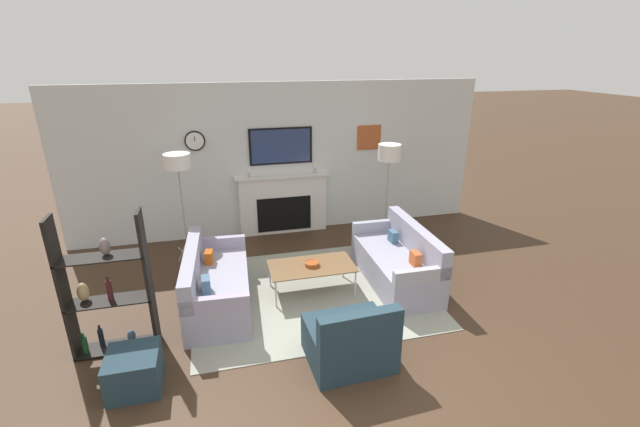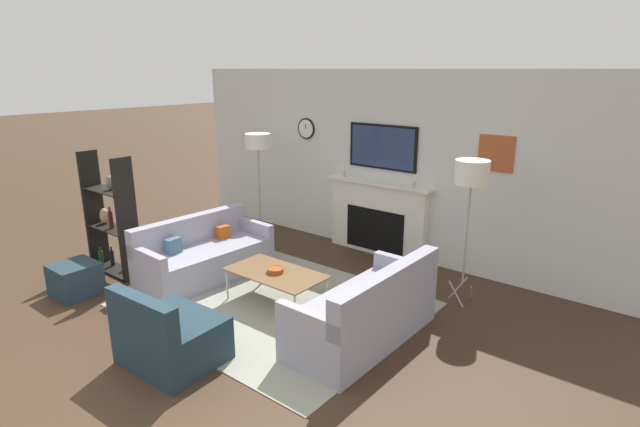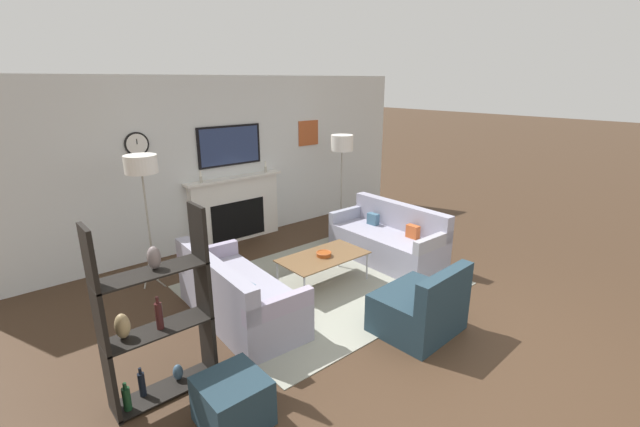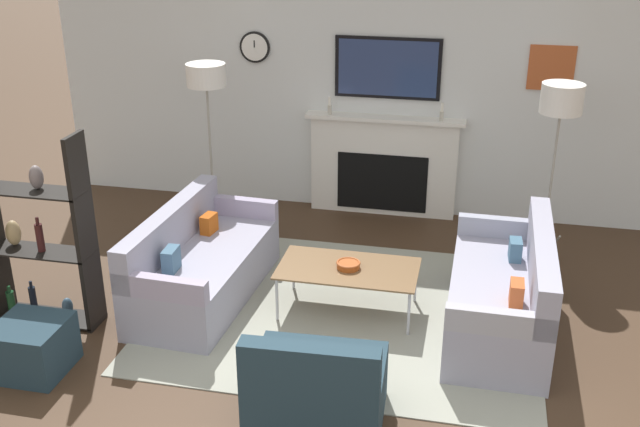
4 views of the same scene
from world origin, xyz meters
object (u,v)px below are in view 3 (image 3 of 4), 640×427
object	(u,v)px
coffee_table	(323,258)
shelf_unit	(155,317)
couch_right	(388,241)
armchair	(420,309)
floor_lamp_right	(342,144)
ottoman	(233,401)
floor_lamp_left	(141,167)
couch_left	(237,296)
decorative_bowl	(324,254)

from	to	relation	value
coffee_table	shelf_unit	size ratio (longest dim) A/B	0.71
couch_right	armchair	xyz separation A→B (m)	(-1.21, -1.50, -0.03)
coffee_table	floor_lamp_right	xyz separation A→B (m)	(1.69, 1.45, 1.17)
ottoman	couch_right	bearing A→B (deg)	21.33
floor_lamp_left	coffee_table	bearing A→B (deg)	-40.18
shelf_unit	ottoman	xyz separation A→B (m)	(0.30, -0.69, -0.55)
floor_lamp_right	floor_lamp_left	bearing A→B (deg)	180.00
couch_left	armchair	size ratio (longest dim) A/B	1.98
decorative_bowl	floor_lamp_left	distance (m)	2.53
couch_right	floor_lamp_right	world-z (taller)	floor_lamp_right
floor_lamp_left	couch_left	bearing A→B (deg)	-74.52
armchair	ottoman	distance (m)	2.20
armchair	floor_lamp_left	xyz separation A→B (m)	(-1.78, 2.96, 1.34)
shelf_unit	ottoman	distance (m)	0.94
couch_right	coffee_table	size ratio (longest dim) A/B	1.50
coffee_table	ottoman	distance (m)	2.53
couch_right	coffee_table	bearing A→B (deg)	179.20
couch_left	floor_lamp_left	distance (m)	2.01
floor_lamp_right	ottoman	distance (m)	4.92
coffee_table	floor_lamp_left	distance (m)	2.55
couch_left	shelf_unit	xyz separation A→B (m)	(-1.12, -0.64, 0.46)
couch_left	floor_lamp_left	size ratio (longest dim) A/B	1.02
armchair	shelf_unit	world-z (taller)	shelf_unit
decorative_bowl	shelf_unit	size ratio (longest dim) A/B	0.12
coffee_table	couch_left	bearing A→B (deg)	-179.32
armchair	decorative_bowl	world-z (taller)	armchair
floor_lamp_left	armchair	bearing A→B (deg)	-59.00
couch_left	floor_lamp_left	xyz separation A→B (m)	(-0.41, 1.46, 1.32)
couch_right	coffee_table	xyz separation A→B (m)	(-1.28, 0.02, 0.09)
armchair	ottoman	world-z (taller)	armchair
armchair	floor_lamp_right	bearing A→B (deg)	61.38
armchair	coffee_table	world-z (taller)	armchair
decorative_bowl	shelf_unit	world-z (taller)	shelf_unit
couch_left	decorative_bowl	world-z (taller)	couch_left
coffee_table	floor_lamp_right	world-z (taller)	floor_lamp_right
couch_left	shelf_unit	bearing A→B (deg)	-150.19
floor_lamp_left	floor_lamp_right	bearing A→B (deg)	0.00
armchair	floor_lamp_left	size ratio (longest dim) A/B	0.52
decorative_bowl	ottoman	xyz separation A→B (m)	(-2.13, -1.34, -0.25)
couch_left	shelf_unit	distance (m)	1.37
floor_lamp_left	ottoman	distance (m)	3.16
armchair	shelf_unit	bearing A→B (deg)	160.96
floor_lamp_left	floor_lamp_right	world-z (taller)	floor_lamp_left
decorative_bowl	ottoman	size ratio (longest dim) A/B	0.40
decorative_bowl	floor_lamp_right	size ratio (longest dim) A/B	0.12
decorative_bowl	coffee_table	bearing A→B (deg)	109.62
floor_lamp_left	ottoman	size ratio (longest dim) A/B	3.51
couch_left	couch_right	xyz separation A→B (m)	(2.59, -0.00, 0.01)
couch_left	shelf_unit	world-z (taller)	shelf_unit
couch_left	armchair	bearing A→B (deg)	-47.49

